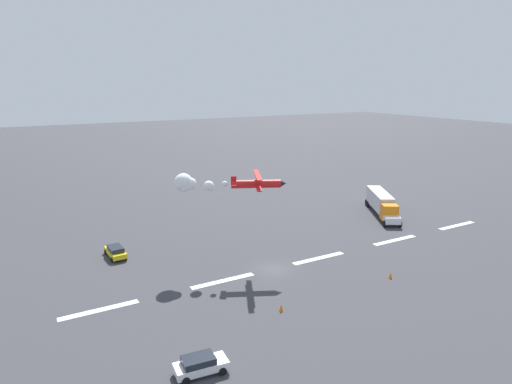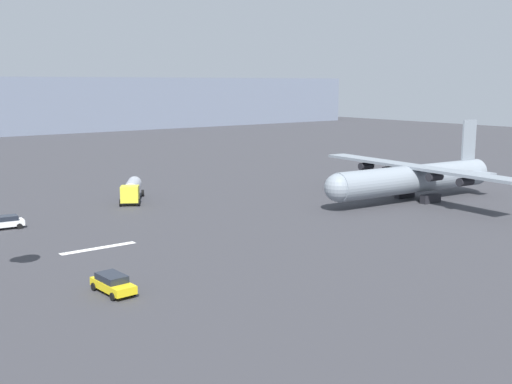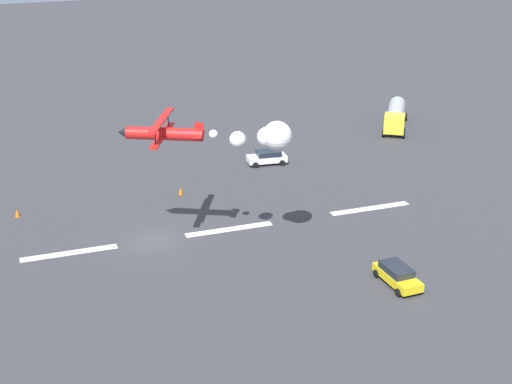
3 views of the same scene
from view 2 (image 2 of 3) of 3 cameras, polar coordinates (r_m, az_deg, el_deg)
The scene contains 5 objects.
runway_stripe_4 at distance 66.43m, azimuth -13.99°, elevation -4.93°, with size 8.00×0.90×0.01m, color white.
cargo_transport_plane at distance 91.30m, azimuth 13.50°, elevation 1.20°, with size 29.40×33.92×11.11m.
fuel_tanker_truck at distance 91.08m, azimuth -11.12°, elevation 0.26°, with size 6.80×8.77×2.90m.
followme_car_yellow at distance 52.21m, azimuth -12.78°, elevation -8.01°, with size 2.21×4.65×1.52m.
airport_staff_sedan at distance 78.18m, azimuth -21.70°, elevation -2.52°, with size 4.42×2.37×1.52m.
Camera 2 is at (-4.26, -59.16, 16.58)m, focal length 44.40 mm.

